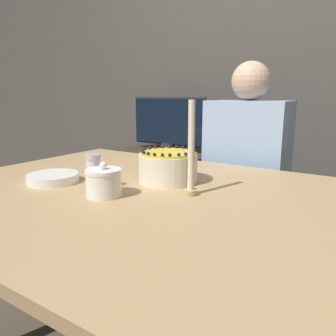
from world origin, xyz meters
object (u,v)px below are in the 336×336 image
object	(u,v)px
sugar_shaker	(94,172)
person_man_blue_shirt	(245,198)
tv_monitor	(168,123)
sugar_bowl	(104,182)
candle	(191,157)
cake	(168,167)

from	to	relation	value
sugar_shaker	person_man_blue_shirt	world-z (taller)	person_man_blue_shirt
tv_monitor	sugar_bowl	bearing A→B (deg)	-65.89
person_man_blue_shirt	sugar_shaker	bearing A→B (deg)	73.88
candle	person_man_blue_shirt	bearing A→B (deg)	95.55
sugar_bowl	tv_monitor	world-z (taller)	tv_monitor
sugar_bowl	cake	bearing A→B (deg)	74.42
candle	tv_monitor	bearing A→B (deg)	126.23
cake	sugar_bowl	size ratio (longest dim) A/B	1.87
sugar_shaker	candle	world-z (taller)	candle
candle	sugar_bowl	bearing A→B (deg)	-144.14
person_man_blue_shirt	tv_monitor	size ratio (longest dim) A/B	2.16
cake	sugar_bowl	xyz separation A→B (m)	(-0.07, -0.26, -0.01)
cake	tv_monitor	distance (m)	1.13
cake	tv_monitor	bearing A→B (deg)	122.98
candle	tv_monitor	size ratio (longest dim) A/B	0.53
sugar_shaker	person_man_blue_shirt	bearing A→B (deg)	73.88
sugar_shaker	tv_monitor	world-z (taller)	tv_monitor
sugar_shaker	person_man_blue_shirt	size ratio (longest dim) A/B	0.10
sugar_bowl	candle	xyz separation A→B (m)	(0.23, 0.16, 0.08)
sugar_shaker	tv_monitor	size ratio (longest dim) A/B	0.21
candle	sugar_shaker	bearing A→B (deg)	-159.00
sugar_shaker	candle	distance (m)	0.34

